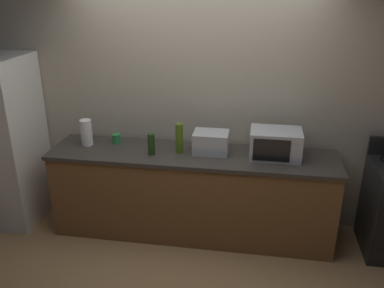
# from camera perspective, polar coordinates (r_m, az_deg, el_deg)

# --- Properties ---
(ground_plane) EXTENTS (8.00, 8.00, 0.00)m
(ground_plane) POSITION_cam_1_polar(r_m,az_deg,el_deg) (4.14, -0.92, -15.04)
(ground_plane) COLOR #A87F51
(back_wall) EXTENTS (6.40, 0.10, 2.70)m
(back_wall) POSITION_cam_1_polar(r_m,az_deg,el_deg) (4.26, 0.89, 6.41)
(back_wall) COLOR #B2A893
(back_wall) RESTS_ON ground_plane
(counter_run) EXTENTS (2.84, 0.64, 0.90)m
(counter_run) POSITION_cam_1_polar(r_m,az_deg,el_deg) (4.23, -0.00, -6.91)
(counter_run) COLOR brown
(counter_run) RESTS_ON ground_plane
(refrigerator) EXTENTS (0.72, 0.73, 1.80)m
(refrigerator) POSITION_cam_1_polar(r_m,az_deg,el_deg) (4.78, -25.02, 0.37)
(refrigerator) COLOR white
(refrigerator) RESTS_ON ground_plane
(microwave) EXTENTS (0.48, 0.35, 0.27)m
(microwave) POSITION_cam_1_polar(r_m,az_deg,el_deg) (3.98, 11.50, 0.03)
(microwave) COLOR #B7BABF
(microwave) RESTS_ON counter_run
(toaster_oven) EXTENTS (0.34, 0.26, 0.21)m
(toaster_oven) POSITION_cam_1_polar(r_m,az_deg,el_deg) (4.02, 2.65, 0.23)
(toaster_oven) COLOR #B7BABF
(toaster_oven) RESTS_ON counter_run
(paper_towel_roll) EXTENTS (0.12, 0.12, 0.27)m
(paper_towel_roll) POSITION_cam_1_polar(r_m,az_deg,el_deg) (4.33, -14.44, 1.55)
(paper_towel_roll) COLOR white
(paper_towel_roll) RESTS_ON counter_run
(bottle_wine) EXTENTS (0.07, 0.07, 0.21)m
(bottle_wine) POSITION_cam_1_polar(r_m,az_deg,el_deg) (3.99, -5.66, -0.03)
(bottle_wine) COLOR #1E3F19
(bottle_wine) RESTS_ON counter_run
(bottle_olive_oil) EXTENTS (0.07, 0.07, 0.30)m
(bottle_olive_oil) POSITION_cam_1_polar(r_m,az_deg,el_deg) (4.01, -1.77, 0.82)
(bottle_olive_oil) COLOR #4C6B19
(bottle_olive_oil) RESTS_ON counter_run
(mug_green) EXTENTS (0.08, 0.08, 0.10)m
(mug_green) POSITION_cam_1_polar(r_m,az_deg,el_deg) (4.34, -10.45, 0.74)
(mug_green) COLOR #2D8C47
(mug_green) RESTS_ON counter_run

